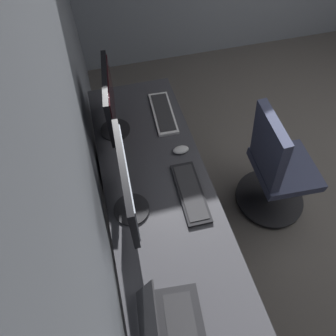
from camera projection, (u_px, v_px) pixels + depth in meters
The scene contains 10 objects.
wall_back at pixel (65, 141), 1.21m from camera, with size 5.25×0.10×2.60m, color #8C939E.
desk at pixel (160, 198), 1.79m from camera, with size 2.03×0.63×0.73m.
drawer_pedestal at pixel (145, 177), 2.26m from camera, with size 0.40×0.51×0.69m.
monitor_primary at pixel (127, 185), 1.46m from camera, with size 0.55×0.20×0.45m.
monitor_secondary at pixel (110, 102), 1.81m from camera, with size 0.51×0.20×0.44m.
laptop_leftmost at pixel (168, 323), 1.29m from camera, with size 0.34×0.32×0.19m.
keyboard_main at pixel (190, 192), 1.72m from camera, with size 0.42×0.15×0.02m.
keyboard_spare at pixel (163, 113), 2.10m from camera, with size 0.43×0.16×0.02m.
mouse_main at pixel (181, 150), 1.90m from camera, with size 0.06×0.10×0.03m, color silver.
office_chair at pixel (275, 171), 2.16m from camera, with size 0.56×0.57×0.97m.
Camera 1 is at (-0.88, 2.11, 2.22)m, focal length 31.66 mm.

